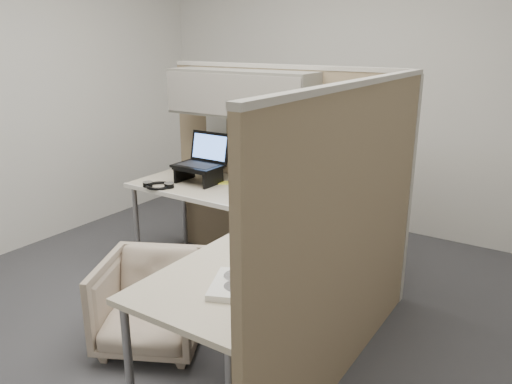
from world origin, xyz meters
The scene contains 18 objects.
ground centered at (0.00, 0.00, 0.00)m, with size 4.50×4.50×0.00m, color #36363B.
partition_back centered at (-0.22, 0.83, 1.10)m, with size 2.00×0.36×1.63m.
partition_right centered at (0.90, -0.07, 0.82)m, with size 0.07×2.03×1.63m.
desk centered at (0.12, 0.13, 0.69)m, with size 2.00×1.98×0.73m.
office_chair centered at (-0.19, -0.46, 0.31)m, with size 0.60×0.56×0.62m, color #B7A391.
monitor_left centered at (0.13, 0.72, 1.00)m, with size 0.44×0.20×0.47m.
monitor_right centered at (0.64, 0.58, 1.00)m, with size 0.38×0.28×0.47m.
laptop_station centered at (-0.62, 0.56, 0.87)m, with size 0.36×0.31×0.38m.
keyboard centered at (0.24, 0.34, 0.74)m, with size 0.45×0.15×0.02m, color black.
mouse centered at (0.57, 0.36, 0.75)m, with size 0.10×0.06×0.03m, color black.
travel_mug centered at (0.38, 0.58, 0.82)m, with size 0.08×0.08×0.18m.
soda_can_green centered at (0.76, 0.24, 0.79)m, with size 0.07×0.07×0.12m, color black.
soda_can_silver centered at (0.56, 0.51, 0.79)m, with size 0.07×0.07×0.12m, color #1E3FA5.
sticky_note_c centered at (-0.45, 0.63, 0.73)m, with size 0.08×0.08×0.01m, color #F2F340.
sticky_note_d centered at (-0.08, 0.46, 0.73)m, with size 0.08×0.08×0.01m, color #F2F340.
headphones centered at (-0.80, 0.26, 0.75)m, with size 0.25×0.25×0.04m.
paper_stack centered at (0.62, -0.71, 0.75)m, with size 0.32×0.35×0.03m.
desk_clock centered at (0.67, -0.28, 0.78)m, with size 0.09×0.10×0.10m.
Camera 1 is at (1.81, -2.36, 1.82)m, focal length 35.00 mm.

